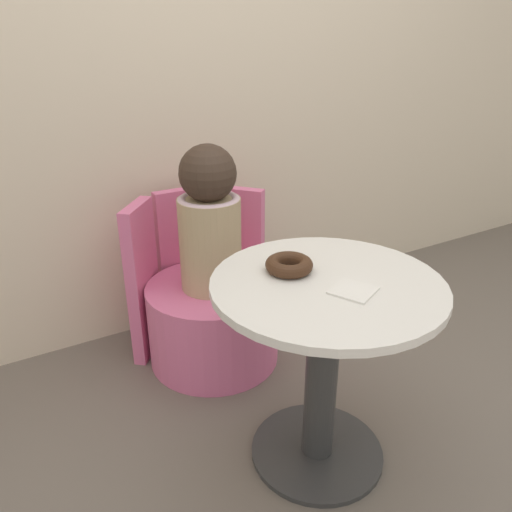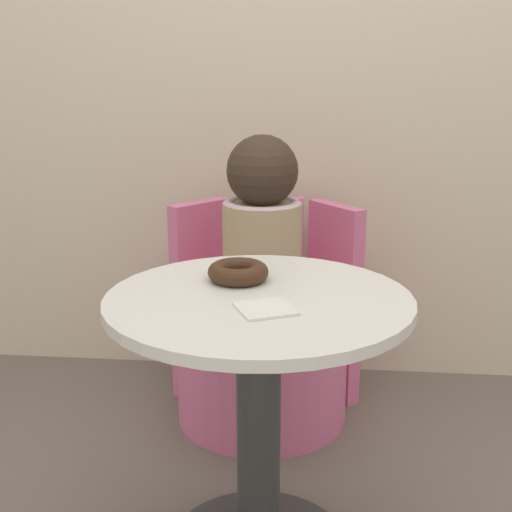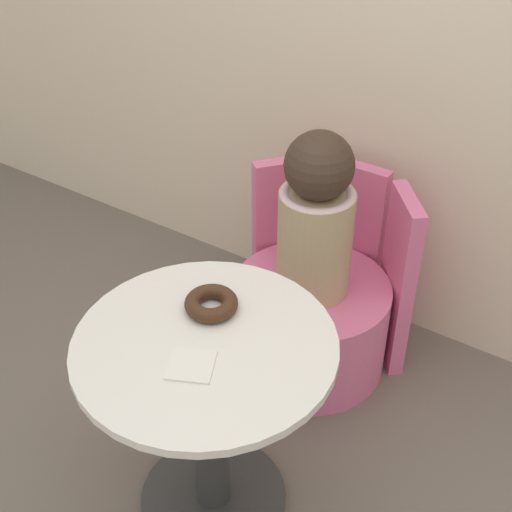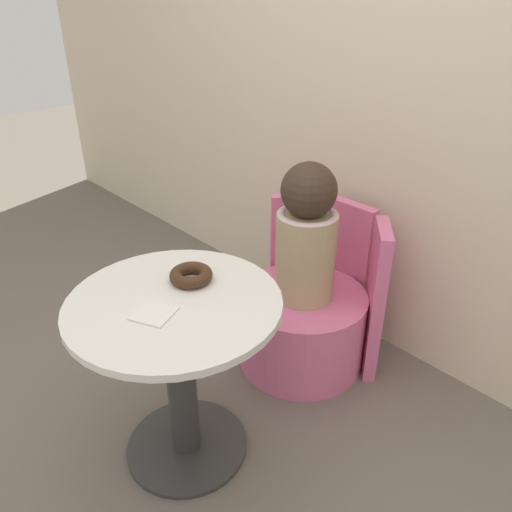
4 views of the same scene
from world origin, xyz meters
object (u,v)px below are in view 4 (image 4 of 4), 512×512
child_figure (307,235)px  donut (191,275)px  round_table (179,353)px  tub_chair (302,328)px

child_figure → donut: child_figure is taller
round_table → tub_chair: bearing=94.5°
tub_chair → donut: (-0.01, -0.55, 0.49)m
child_figure → donut: (-0.01, -0.55, 0.04)m
donut → tub_chair: bearing=89.4°
round_table → donut: donut is taller
round_table → tub_chair: size_ratio=1.23×
child_figure → donut: 0.55m
donut → round_table: bearing=-62.1°
round_table → tub_chair: (-0.05, 0.66, -0.26)m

